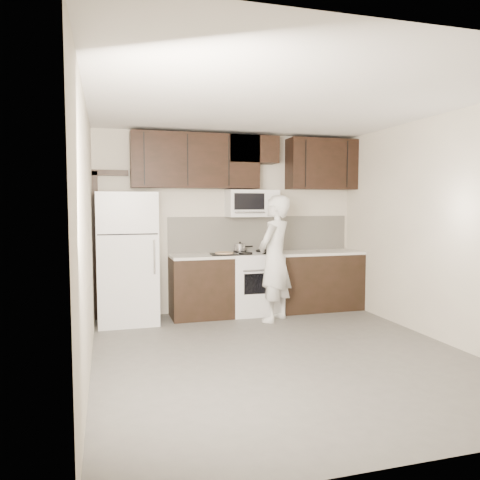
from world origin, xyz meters
name	(u,v)px	position (x,y,z in m)	size (l,w,h in m)	color
floor	(282,354)	(0.00, 0.00, 0.00)	(4.50, 4.50, 0.00)	#555350
back_wall	(229,223)	(0.00, 2.25, 1.35)	(4.00, 4.00, 0.00)	#BCB2A0
ceiling	(284,103)	(0.00, 0.00, 2.70)	(4.50, 4.50, 0.00)	white
counter_run	(273,282)	(0.60, 1.94, 0.46)	(2.95, 0.64, 0.91)	black
stove	(254,283)	(0.30, 1.94, 0.46)	(0.76, 0.66, 0.94)	silver
backsplash	(261,234)	(0.50, 2.24, 1.18)	(2.90, 0.02, 0.54)	beige
upper_cabinets	(246,161)	(0.21, 2.08, 2.28)	(3.48, 0.35, 0.78)	black
microwave	(252,203)	(0.30, 2.06, 1.65)	(0.76, 0.42, 0.40)	silver
refrigerator	(127,258)	(-1.55, 1.89, 0.90)	(0.80, 0.76, 1.80)	silver
door_trim	(99,232)	(-1.92, 2.21, 1.25)	(0.50, 0.08, 2.12)	black
saucepan	(240,248)	(0.12, 2.09, 0.98)	(0.30, 0.17, 0.17)	silver
baking_tray	(224,254)	(-0.19, 1.82, 0.92)	(0.39, 0.29, 0.02)	black
pizza	(224,253)	(-0.19, 1.82, 0.94)	(0.26, 0.26, 0.02)	beige
person	(275,258)	(0.44, 1.43, 0.88)	(0.64, 0.42, 1.76)	silver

